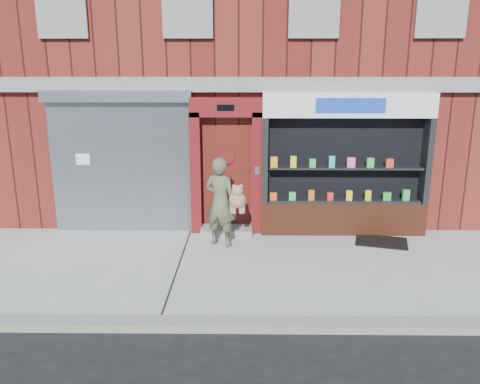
{
  "coord_description": "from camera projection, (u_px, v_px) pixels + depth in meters",
  "views": [
    {
      "loc": [
        -0.34,
        -7.87,
        3.41
      ],
      "look_at": [
        -0.45,
        1.0,
        1.12
      ],
      "focal_mm": 35.0,
      "sensor_mm": 36.0,
      "label": 1
    }
  ],
  "objects": [
    {
      "name": "shutter_bay",
      "position": [
        121.0,
        153.0,
        9.93
      ],
      "size": [
        3.1,
        0.3,
        3.04
      ],
      "color": "gray",
      "rests_on": "ground"
    },
    {
      "name": "pharmacy_bay",
      "position": [
        344.0,
        171.0,
        9.86
      ],
      "size": [
        3.5,
        0.41,
        3.0
      ],
      "color": "maroon",
      "rests_on": "ground"
    },
    {
      "name": "building",
      "position": [
        258.0,
        50.0,
        13.27
      ],
      "size": [
        12.0,
        8.16,
        8.0
      ],
      "color": "maroon",
      "rests_on": "ground"
    },
    {
      "name": "doormat",
      "position": [
        381.0,
        242.0,
        9.62
      ],
      "size": [
        1.18,
        0.96,
        0.03
      ],
      "primitive_type": "cube",
      "rotation": [
        0.0,
        0.0,
        -0.27
      ],
      "color": "black",
      "rests_on": "ground"
    },
    {
      "name": "curb",
      "position": [
        270.0,
        325.0,
        6.37
      ],
      "size": [
        60.0,
        0.3,
        0.12
      ],
      "primitive_type": "cube",
      "color": "gray",
      "rests_on": "ground"
    },
    {
      "name": "woman",
      "position": [
        222.0,
        202.0,
        9.25
      ],
      "size": [
        0.9,
        0.66,
        1.8
      ],
      "color": "#54593A",
      "rests_on": "ground"
    },
    {
      "name": "ground",
      "position": [
        264.0,
        266.0,
        8.46
      ],
      "size": [
        80.0,
        80.0,
        0.0
      ],
      "primitive_type": "plane",
      "color": "#9E9E99",
      "rests_on": "ground"
    },
    {
      "name": "red_door_bay",
      "position": [
        226.0,
        166.0,
        9.91
      ],
      "size": [
        1.52,
        0.58,
        2.9
      ],
      "color": "#560E10",
      "rests_on": "ground"
    }
  ]
}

